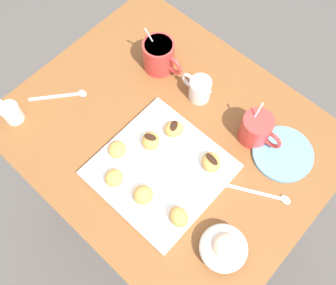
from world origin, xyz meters
TOP-DOWN VIEW (x-y plane):
  - ground_plane at (0.00, 0.00)m, footprint 8.00×8.00m
  - dining_table at (0.00, 0.00)m, footprint 0.84×0.69m
  - pastry_plate_square at (0.06, -0.09)m, footprint 0.30×0.30m
  - coffee_mug_red_left at (-0.17, 0.15)m, footprint 0.13×0.09m
  - coffee_mug_red_right at (0.17, 0.15)m, footprint 0.12×0.08m
  - cream_pitcher_white at (-0.02, 0.14)m, footprint 0.10×0.06m
  - ice_cream_bowl at (0.30, -0.14)m, footprint 0.11×0.11m
  - chocolate_sauce_pitcher at (-0.35, -0.25)m, footprint 0.09×0.05m
  - saucer_sky_left at (0.26, 0.16)m, footprint 0.16×0.16m
  - loose_spoon_near_saucer at (0.30, 0.04)m, footprint 0.15×0.08m
  - loose_spoon_by_plate at (-0.30, -0.11)m, footprint 0.11×0.13m
  - beignet_0 at (0.01, 0.01)m, footprint 0.07×0.07m
  - chocolate_drizzle_0 at (0.01, 0.01)m, footprint 0.03×0.04m
  - beignet_1 at (-0.06, -0.13)m, footprint 0.07×0.07m
  - beignet_2 at (0.18, -0.16)m, footprint 0.06×0.06m
  - beignet_3 at (0.14, -0.00)m, footprint 0.07×0.07m
  - chocolate_drizzle_3 at (0.14, -0.00)m, footprint 0.04×0.02m
  - beignet_4 at (0.08, -0.18)m, footprint 0.05×0.05m
  - beignet_5 at (-0.01, -0.19)m, footprint 0.06×0.06m
  - beignet_6 at (-0.01, -0.06)m, footprint 0.07×0.07m
  - chocolate_drizzle_6 at (-0.01, -0.06)m, footprint 0.04×0.03m

SIDE VIEW (x-z plane):
  - ground_plane at x=0.00m, z-range 0.00..0.00m
  - dining_table at x=0.00m, z-range 0.20..0.90m
  - loose_spoon_near_saucer at x=0.30m, z-range 0.71..0.71m
  - loose_spoon_by_plate at x=-0.30m, z-range 0.71..0.71m
  - saucer_sky_left at x=0.26m, z-range 0.71..0.72m
  - pastry_plate_square at x=0.06m, z-range 0.71..0.72m
  - beignet_1 at x=-0.06m, z-range 0.72..0.75m
  - chocolate_sauce_pitcher at x=-0.35m, z-range 0.71..0.76m
  - beignet_0 at x=0.01m, z-range 0.72..0.75m
  - beignet_3 at x=0.14m, z-range 0.72..0.76m
  - beignet_5 at x=-0.01m, z-range 0.72..0.76m
  - beignet_2 at x=0.18m, z-range 0.72..0.76m
  - beignet_6 at x=-0.01m, z-range 0.72..0.76m
  - ice_cream_bowl at x=0.30m, z-range 0.70..0.78m
  - beignet_4 at x=0.08m, z-range 0.72..0.76m
  - cream_pitcher_white at x=-0.02m, z-range 0.71..0.78m
  - coffee_mug_red_right at x=0.17m, z-range 0.69..0.82m
  - coffee_mug_red_left at x=-0.17m, z-range 0.68..0.83m
  - chocolate_drizzle_0 at x=0.01m, z-range 0.75..0.76m
  - chocolate_drizzle_3 at x=0.14m, z-range 0.76..0.76m
  - chocolate_drizzle_6 at x=-0.01m, z-range 0.76..0.76m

